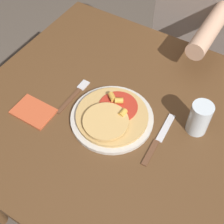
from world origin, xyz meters
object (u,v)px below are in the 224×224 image
object	(u,v)px
plate	(112,118)
fork	(75,94)
person_diner	(198,25)
knife	(158,140)
dining_table	(124,133)
pizza	(111,116)
drinking_glass	(199,118)

from	to	relation	value
plate	fork	xyz separation A→B (m)	(-0.17, 0.02, -0.00)
person_diner	knife	bearing A→B (deg)	-79.20
fork	knife	bearing A→B (deg)	-2.96
dining_table	fork	bearing A→B (deg)	-175.63
dining_table	plate	xyz separation A→B (m)	(-0.03, -0.04, 0.12)
dining_table	knife	xyz separation A→B (m)	(0.14, -0.03, 0.12)
plate	knife	distance (m)	0.17
dining_table	plate	world-z (taller)	plate
pizza	fork	bearing A→B (deg)	170.05
plate	knife	xyz separation A→B (m)	(0.17, 0.01, -0.00)
dining_table	pizza	size ratio (longest dim) A/B	4.34
knife	plate	bearing A→B (deg)	-177.64
plate	fork	distance (m)	0.17
dining_table	plate	size ratio (longest dim) A/B	3.77
person_diner	drinking_glass	bearing A→B (deg)	-70.16
person_diner	fork	bearing A→B (deg)	-106.12
plate	person_diner	distance (m)	0.73
fork	person_diner	distance (m)	0.73
fork	drinking_glass	size ratio (longest dim) A/B	1.50
fork	pizza	bearing A→B (deg)	-9.95
pizza	knife	size ratio (longest dim) A/B	1.10
plate	pizza	world-z (taller)	pizza
plate	fork	bearing A→B (deg)	171.77
plate	fork	world-z (taller)	plate
plate	dining_table	bearing A→B (deg)	56.60
fork	drinking_glass	distance (m)	0.44
drinking_glass	fork	bearing A→B (deg)	-168.52
fork	knife	xyz separation A→B (m)	(0.34, -0.02, 0.00)
fork	person_diner	world-z (taller)	person_diner
fork	knife	world-z (taller)	same
plate	drinking_glass	distance (m)	0.28
knife	person_diner	distance (m)	0.74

